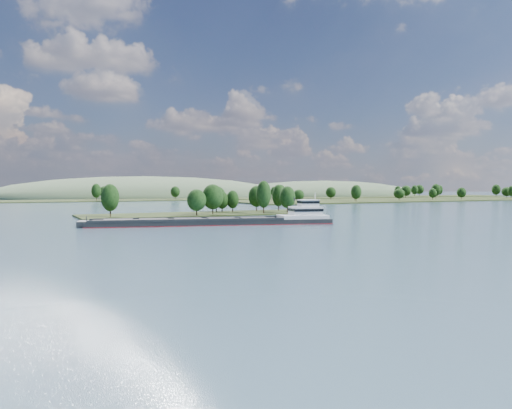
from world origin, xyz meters
TOP-DOWN VIEW (x-y plane):
  - ground at (0.00, 120.00)m, footprint 1800.00×1800.00m
  - tree_island at (5.95, 178.84)m, footprint 100.00×31.00m
  - right_bank at (232.15, 299.99)m, footprint 320.00×90.00m
  - back_shoreline at (9.07, 399.76)m, footprint 900.00×60.00m
  - hill_east at (260.00, 470.00)m, footprint 260.00×140.00m
  - hill_west at (60.00, 500.00)m, footprint 320.00×160.00m
  - cargo_barge at (-11.33, 127.38)m, footprint 77.87×27.63m

SIDE VIEW (x-z plane):
  - ground at x=0.00m, z-range 0.00..0.00m
  - hill_east at x=260.00m, z-range -18.00..18.00m
  - hill_west at x=60.00m, z-range -22.00..22.00m
  - back_shoreline at x=9.07m, z-range -6.99..8.49m
  - right_bank at x=232.15m, z-range -6.38..8.27m
  - cargo_barge at x=-11.33m, z-range -3.94..6.60m
  - tree_island at x=5.95m, z-range -3.31..11.66m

